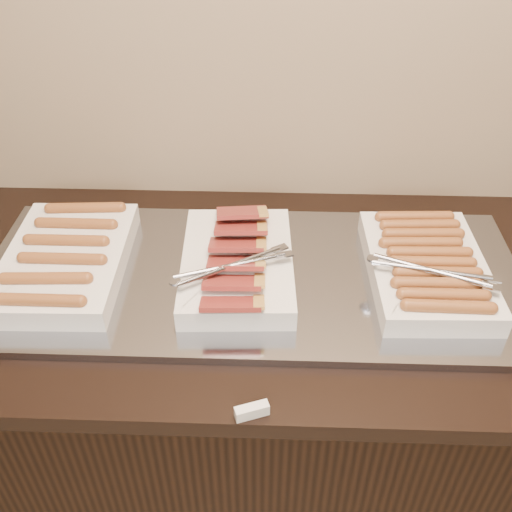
{
  "coord_description": "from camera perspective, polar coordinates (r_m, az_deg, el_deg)",
  "views": [
    {
      "loc": [
        0.06,
        1.16,
        1.74
      ],
      "look_at": [
        0.03,
        2.13,
        0.97
      ],
      "focal_mm": 40.0,
      "sensor_mm": 36.0,
      "label": 1
    }
  ],
  "objects": [
    {
      "name": "counter",
      "position": [
        1.61,
        -0.99,
        -14.53
      ],
      "size": [
        2.06,
        0.76,
        0.9
      ],
      "color": "black",
      "rests_on": "ground"
    },
    {
      "name": "warming_tray",
      "position": [
        1.27,
        -0.42,
        -2.1
      ],
      "size": [
        1.2,
        0.5,
        0.02
      ],
      "primitive_type": "cube",
      "color": "gray",
      "rests_on": "counter"
    },
    {
      "name": "dish_left",
      "position": [
        1.33,
        -18.48,
        -0.31
      ],
      "size": [
        0.26,
        0.39,
        0.07
      ],
      "rotation": [
        0.0,
        0.0,
        0.02
      ],
      "color": "silver",
      "rests_on": "warming_tray"
    },
    {
      "name": "dish_center",
      "position": [
        1.25,
        -1.93,
        -0.72
      ],
      "size": [
        0.27,
        0.39,
        0.09
      ],
      "rotation": [
        0.0,
        0.0,
        0.04
      ],
      "color": "silver",
      "rests_on": "warming_tray"
    },
    {
      "name": "dish_right",
      "position": [
        1.29,
        16.74,
        -1.03
      ],
      "size": [
        0.27,
        0.37,
        0.08
      ],
      "rotation": [
        0.0,
        0.0,
        0.03
      ],
      "color": "silver",
      "rests_on": "warming_tray"
    },
    {
      "name": "label_holder",
      "position": [
        1.03,
        -0.42,
        -15.24
      ],
      "size": [
        0.06,
        0.04,
        0.02
      ],
      "primitive_type": "cube",
      "rotation": [
        0.0,
        0.0,
        0.34
      ],
      "color": "silver",
      "rests_on": "counter"
    }
  ]
}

